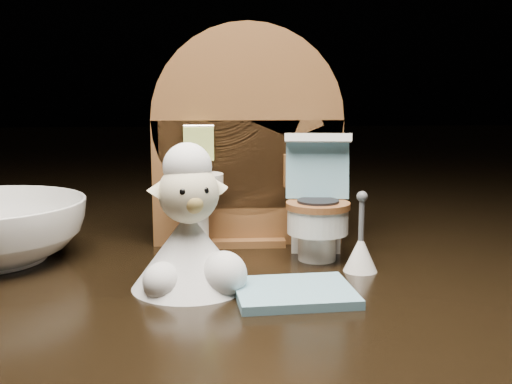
% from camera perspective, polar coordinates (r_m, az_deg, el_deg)
% --- Properties ---
extents(backdrop_panel, '(0.13, 0.05, 0.15)m').
position_cam_1_polar(backdrop_panel, '(0.44, -0.86, 3.85)').
color(backdrop_panel, brown).
rests_on(backdrop_panel, ground).
extents(toy_toilet, '(0.04, 0.05, 0.08)m').
position_cam_1_polar(toy_toilet, '(0.41, 5.46, -1.80)').
color(toy_toilet, white).
rests_on(toy_toilet, ground).
extents(bath_mat, '(0.07, 0.06, 0.00)m').
position_cam_1_polar(bath_mat, '(0.34, 3.42, -8.90)').
color(bath_mat, '#689CB0').
rests_on(bath_mat, ground).
extents(toilet_brush, '(0.02, 0.02, 0.05)m').
position_cam_1_polar(toilet_brush, '(0.39, 9.29, -5.15)').
color(toilet_brush, white).
rests_on(toilet_brush, ground).
extents(plush_lamb, '(0.06, 0.06, 0.08)m').
position_cam_1_polar(plush_lamb, '(0.35, -5.89, -4.08)').
color(plush_lamb, white).
rests_on(plush_lamb, ground).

